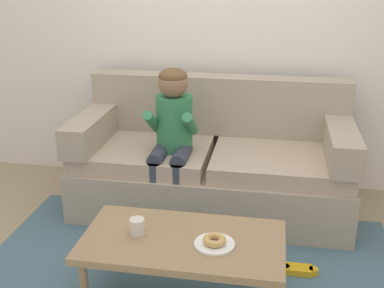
# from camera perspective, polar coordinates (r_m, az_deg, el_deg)

# --- Properties ---
(ground) EXTENTS (10.00, 10.00, 0.00)m
(ground) POSITION_cam_1_polar(r_m,az_deg,el_deg) (3.09, -0.38, -14.40)
(ground) COLOR #9E896B
(wall_back) EXTENTS (8.00, 0.10, 2.80)m
(wall_back) POSITION_cam_1_polar(r_m,az_deg,el_deg) (3.93, 3.40, 15.15)
(wall_back) COLOR silver
(wall_back) RESTS_ON ground
(couch) EXTENTS (2.01, 0.90, 0.96)m
(couch) POSITION_cam_1_polar(r_m,az_deg,el_deg) (3.65, 2.46, -2.37)
(couch) COLOR tan
(couch) RESTS_ON ground
(coffee_table) EXTENTS (1.06, 0.57, 0.42)m
(coffee_table) POSITION_cam_1_polar(r_m,az_deg,el_deg) (2.60, -1.09, -11.90)
(coffee_table) COLOR #937551
(coffee_table) RESTS_ON ground
(person_child) EXTENTS (0.34, 0.58, 1.10)m
(person_child) POSITION_cam_1_polar(r_m,az_deg,el_deg) (3.39, -2.38, 1.63)
(person_child) COLOR #337A4C
(person_child) RESTS_ON ground
(plate) EXTENTS (0.21, 0.21, 0.01)m
(plate) POSITION_cam_1_polar(r_m,az_deg,el_deg) (2.52, 2.67, -11.76)
(plate) COLOR white
(plate) RESTS_ON coffee_table
(donut) EXTENTS (0.16, 0.16, 0.04)m
(donut) POSITION_cam_1_polar(r_m,az_deg,el_deg) (2.51, 2.68, -11.27)
(donut) COLOR tan
(donut) RESTS_ON plate
(mug) EXTENTS (0.08, 0.08, 0.09)m
(mug) POSITION_cam_1_polar(r_m,az_deg,el_deg) (2.61, -6.50, -9.69)
(mug) COLOR silver
(mug) RESTS_ON coffee_table
(toy_controller) EXTENTS (0.23, 0.09, 0.05)m
(toy_controller) POSITION_cam_1_polar(r_m,az_deg,el_deg) (3.09, 12.55, -14.41)
(toy_controller) COLOR gold
(toy_controller) RESTS_ON ground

